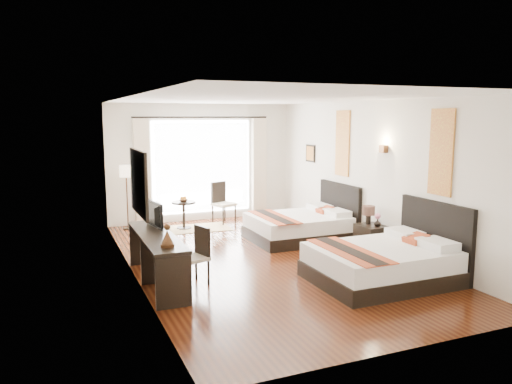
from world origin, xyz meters
name	(u,v)px	position (x,y,z in m)	size (l,w,h in m)	color
floor	(264,260)	(0.00, 0.00, -0.01)	(4.50, 7.50, 0.01)	#341409
ceiling	(264,99)	(0.00, 0.00, 2.79)	(4.50, 7.50, 0.02)	white
wall_headboard	(372,175)	(2.25, 0.00, 1.40)	(0.01, 7.50, 2.80)	silver
wall_desk	(132,188)	(-2.25, 0.00, 1.40)	(0.01, 7.50, 2.80)	silver
wall_window	(202,163)	(0.00, 3.75, 1.40)	(4.50, 0.01, 2.80)	silver
wall_entry	(408,224)	(0.00, -3.75, 1.40)	(4.50, 0.01, 2.80)	silver
window_glass	(202,167)	(0.00, 3.73, 1.30)	(2.40, 0.02, 2.20)	white
sheer_curtain	(203,167)	(0.00, 3.67, 1.30)	(2.30, 0.02, 2.10)	white
drape_left	(142,170)	(-1.45, 3.63, 1.28)	(0.35, 0.14, 2.35)	beige
drape_right	(259,166)	(1.45, 3.63, 1.28)	(0.35, 0.14, 2.35)	beige
art_panel_near	(441,152)	(2.23, -1.77, 1.95)	(0.03, 0.50, 1.35)	maroon
art_panel_far	(343,143)	(2.23, 1.05, 1.95)	(0.03, 0.50, 1.35)	maroon
wall_sconce	(383,149)	(2.19, -0.38, 1.92)	(0.10, 0.14, 0.14)	#402716
mirror_frame	(139,183)	(-2.22, -0.53, 1.55)	(0.04, 1.25, 0.95)	black
mirror_glass	(140,182)	(-2.19, -0.53, 1.55)	(0.01, 1.12, 0.82)	white
bed_near	(386,262)	(1.26, -1.77, 0.31)	(2.09, 1.63, 1.18)	black
bed_far	(302,225)	(1.31, 1.05, 0.29)	(1.98, 1.55, 1.11)	black
nightstand	(371,239)	(2.00, -0.38, 0.26)	(0.44, 0.55, 0.53)	black
table_lamp	(369,212)	(2.01, -0.24, 0.75)	(0.23, 0.23, 0.37)	black
vase	(377,224)	(2.03, -0.50, 0.57)	(0.13, 0.13, 0.13)	black
console_desk	(157,259)	(-1.99, -0.53, 0.38)	(0.50, 2.20, 0.76)	black
television	(150,214)	(-1.97, 0.02, 0.96)	(0.72, 0.09, 0.41)	black
bronze_figurine	(167,237)	(-1.99, -1.30, 0.90)	(0.19, 0.19, 0.28)	#402716
desk_chair	(194,267)	(-1.49, -0.78, 0.26)	(0.50, 0.50, 0.87)	tan
floor_lamp	(126,176)	(-1.84, 3.40, 1.20)	(0.29, 0.29, 1.43)	black
side_table	(184,215)	(-0.67, 2.95, 0.31)	(0.54, 0.54, 0.62)	black
fruit_bowl	(184,201)	(-0.68, 2.91, 0.65)	(0.21, 0.21, 0.05)	#452A18
window_chair	(223,211)	(0.34, 3.18, 0.30)	(0.58, 0.58, 0.97)	tan
jute_rug	(200,228)	(-0.35, 2.84, 0.01)	(1.34, 0.91, 0.01)	tan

